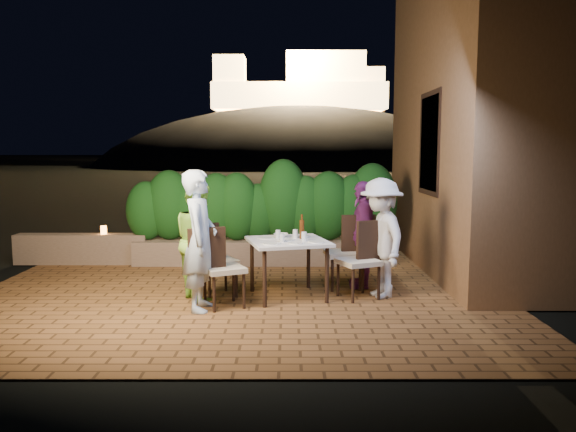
{
  "coord_description": "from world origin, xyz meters",
  "views": [
    {
      "loc": [
        0.66,
        -6.99,
        1.91
      ],
      "look_at": [
        0.66,
        0.24,
        1.05
      ],
      "focal_mm": 35.0,
      "sensor_mm": 36.0,
      "label": 1
    }
  ],
  "objects_px": {
    "beer_bottle": "(302,227)",
    "bowl": "(281,235)",
    "diner_purple": "(363,234)",
    "chair_left_back": "(218,259)",
    "dining_table": "(288,269)",
    "diner_blue": "(200,241)",
    "chair_right_back": "(343,252)",
    "chair_right_front": "(358,260)",
    "diner_white": "(381,238)",
    "chair_left_front": "(224,267)",
    "parapet_lamp": "(104,230)",
    "diner_green": "(199,241)"
  },
  "relations": [
    {
      "from": "diner_green",
      "to": "bowl",
      "type": "bearing_deg",
      "value": -101.2
    },
    {
      "from": "diner_purple",
      "to": "chair_left_back",
      "type": "bearing_deg",
      "value": -71.83
    },
    {
      "from": "chair_left_front",
      "to": "chair_left_back",
      "type": "distance_m",
      "value": 0.53
    },
    {
      "from": "beer_bottle",
      "to": "diner_white",
      "type": "distance_m",
      "value": 1.03
    },
    {
      "from": "dining_table",
      "to": "chair_right_front",
      "type": "xyz_separation_m",
      "value": [
        0.9,
        -0.05,
        0.13
      ]
    },
    {
      "from": "chair_right_back",
      "to": "parapet_lamp",
      "type": "xyz_separation_m",
      "value": [
        -3.85,
        1.68,
        0.06
      ]
    },
    {
      "from": "diner_white",
      "to": "diner_blue",
      "type": "bearing_deg",
      "value": -89.58
    },
    {
      "from": "chair_left_front",
      "to": "parapet_lamp",
      "type": "distance_m",
      "value": 3.49
    },
    {
      "from": "chair_left_back",
      "to": "chair_left_front",
      "type": "bearing_deg",
      "value": -102.61
    },
    {
      "from": "chair_left_back",
      "to": "parapet_lamp",
      "type": "relative_size",
      "value": 6.92
    },
    {
      "from": "diner_purple",
      "to": "bowl",
      "type": "bearing_deg",
      "value": -71.39
    },
    {
      "from": "chair_left_back",
      "to": "chair_right_front",
      "type": "xyz_separation_m",
      "value": [
        1.82,
        -0.11,
        0.02
      ]
    },
    {
      "from": "chair_left_back",
      "to": "diner_green",
      "type": "relative_size",
      "value": 0.65
    },
    {
      "from": "beer_bottle",
      "to": "chair_left_back",
      "type": "xyz_separation_m",
      "value": [
        -1.1,
        -0.06,
        -0.43
      ]
    },
    {
      "from": "chair_left_back",
      "to": "parapet_lamp",
      "type": "distance_m",
      "value": 3.02
    },
    {
      "from": "bowl",
      "to": "chair_right_back",
      "type": "relative_size",
      "value": 0.19
    },
    {
      "from": "beer_bottle",
      "to": "chair_left_back",
      "type": "height_order",
      "value": "beer_bottle"
    },
    {
      "from": "diner_blue",
      "to": "diner_white",
      "type": "xyz_separation_m",
      "value": [
        2.24,
        0.59,
        -0.06
      ]
    },
    {
      "from": "diner_green",
      "to": "diner_purple",
      "type": "xyz_separation_m",
      "value": [
        2.18,
        0.6,
        -0.01
      ]
    },
    {
      "from": "diner_blue",
      "to": "parapet_lamp",
      "type": "height_order",
      "value": "diner_blue"
    },
    {
      "from": "chair_left_back",
      "to": "diner_blue",
      "type": "bearing_deg",
      "value": -129.1
    },
    {
      "from": "chair_right_back",
      "to": "diner_purple",
      "type": "bearing_deg",
      "value": -174.17
    },
    {
      "from": "bowl",
      "to": "chair_right_front",
      "type": "xyz_separation_m",
      "value": [
        1.0,
        -0.31,
        -0.27
      ]
    },
    {
      "from": "parapet_lamp",
      "to": "beer_bottle",
      "type": "bearing_deg",
      "value": -32.09
    },
    {
      "from": "chair_left_back",
      "to": "parapet_lamp",
      "type": "height_order",
      "value": "chair_left_back"
    },
    {
      "from": "chair_right_back",
      "to": "diner_green",
      "type": "xyz_separation_m",
      "value": [
        -1.9,
        -0.53,
        0.24
      ]
    },
    {
      "from": "bowl",
      "to": "chair_left_back",
      "type": "relative_size",
      "value": 0.2
    },
    {
      "from": "beer_bottle",
      "to": "diner_purple",
      "type": "distance_m",
      "value": 0.98
    },
    {
      "from": "dining_table",
      "to": "parapet_lamp",
      "type": "bearing_deg",
      "value": 145.0
    },
    {
      "from": "dining_table",
      "to": "diner_white",
      "type": "bearing_deg",
      "value": 0.95
    },
    {
      "from": "chair_left_front",
      "to": "chair_left_back",
      "type": "height_order",
      "value": "chair_left_front"
    },
    {
      "from": "beer_bottle",
      "to": "chair_left_front",
      "type": "xyz_separation_m",
      "value": [
        -0.96,
        -0.57,
        -0.42
      ]
    },
    {
      "from": "diner_blue",
      "to": "diner_white",
      "type": "distance_m",
      "value": 2.32
    },
    {
      "from": "beer_bottle",
      "to": "chair_right_front",
      "type": "distance_m",
      "value": 0.85
    },
    {
      "from": "diner_blue",
      "to": "parapet_lamp",
      "type": "relative_size",
      "value": 11.96
    },
    {
      "from": "bowl",
      "to": "diner_blue",
      "type": "relative_size",
      "value": 0.11
    },
    {
      "from": "chair_right_front",
      "to": "bowl",
      "type": "bearing_deg",
      "value": -41.25
    },
    {
      "from": "diner_blue",
      "to": "parapet_lamp",
      "type": "xyz_separation_m",
      "value": [
        -2.04,
        2.74,
        -0.27
      ]
    },
    {
      "from": "dining_table",
      "to": "parapet_lamp",
      "type": "height_order",
      "value": "dining_table"
    },
    {
      "from": "dining_table",
      "to": "bowl",
      "type": "height_order",
      "value": "bowl"
    },
    {
      "from": "chair_left_front",
      "to": "diner_blue",
      "type": "bearing_deg",
      "value": 179.74
    },
    {
      "from": "chair_right_back",
      "to": "bowl",
      "type": "bearing_deg",
      "value": 6.96
    },
    {
      "from": "dining_table",
      "to": "chair_left_back",
      "type": "xyz_separation_m",
      "value": [
        -0.92,
        0.06,
        0.11
      ]
    },
    {
      "from": "chair_left_back",
      "to": "chair_right_front",
      "type": "bearing_deg",
      "value": -31.26
    },
    {
      "from": "bowl",
      "to": "diner_purple",
      "type": "distance_m",
      "value": 1.17
    },
    {
      "from": "chair_left_back",
      "to": "diner_blue",
      "type": "distance_m",
      "value": 0.73
    },
    {
      "from": "chair_left_front",
      "to": "chair_right_front",
      "type": "bearing_deg",
      "value": -11.55
    },
    {
      "from": "diner_green",
      "to": "diner_white",
      "type": "relative_size",
      "value": 0.97
    },
    {
      "from": "dining_table",
      "to": "diner_blue",
      "type": "distance_m",
      "value": 1.28
    },
    {
      "from": "beer_bottle",
      "to": "bowl",
      "type": "height_order",
      "value": "beer_bottle"
    }
  ]
}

